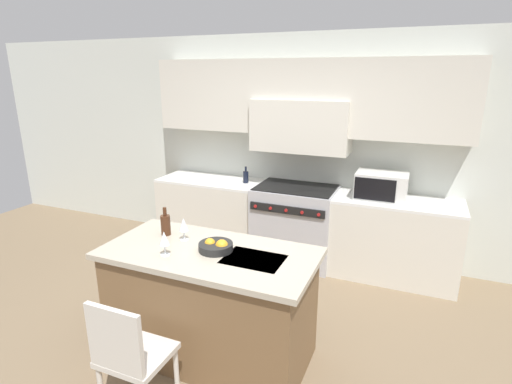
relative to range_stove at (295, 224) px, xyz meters
name	(u,v)px	position (x,y,z in m)	size (l,w,h in m)	color
ground_plane	(225,354)	(0.00, -1.91, -0.47)	(10.00, 10.00, 0.00)	#7A664C
back_cabinetry	(304,128)	(0.00, 0.27, 1.13)	(10.00, 0.46, 2.70)	silver
back_counter	(295,225)	(0.00, 0.02, -0.02)	(3.67, 0.62, 0.91)	silver
range_stove	(295,224)	(0.00, 0.00, 0.00)	(0.96, 0.70, 0.94)	#B7B7BC
microwave	(381,186)	(0.97, 0.02, 0.59)	(0.54, 0.38, 0.29)	silver
kitchen_island	(211,303)	(-0.10, -1.94, 0.00)	(1.66, 0.83, 0.93)	brown
island_chair	(129,354)	(-0.26, -2.71, 0.04)	(0.42, 0.40, 0.91)	beige
wine_bottle	(166,224)	(-0.59, -1.79, 0.55)	(0.08, 0.08, 0.24)	#422314
wine_glass_near	(164,239)	(-0.36, -2.13, 0.59)	(0.08, 0.08, 0.19)	white
wine_glass_far	(184,225)	(-0.38, -1.83, 0.59)	(0.08, 0.08, 0.19)	white
fruit_bowl	(216,246)	(-0.05, -1.91, 0.49)	(0.27, 0.27, 0.10)	black
oil_bottle_on_counter	(246,177)	(-0.67, 0.05, 0.52)	(0.07, 0.07, 0.21)	black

